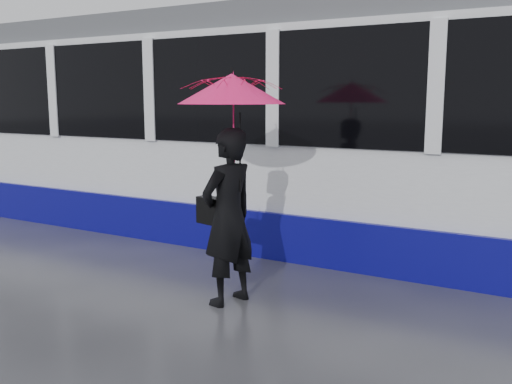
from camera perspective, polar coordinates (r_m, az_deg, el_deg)
The scene contains 6 objects.
ground at distance 6.35m, azimuth -1.46°, elevation -9.82°, with size 90.00×90.00×0.00m, color #2E2E33.
rails at distance 8.49m, azimuth 7.42°, elevation -4.89°, with size 34.00×1.51×0.02m.
tram at distance 10.31m, azimuth -12.40°, elevation 6.62°, with size 26.00×2.56×3.35m.
woman at distance 5.76m, azimuth -2.79°, elevation -2.53°, with size 0.66×0.43×1.80m, color black.
umbrella at distance 5.61m, azimuth -2.44°, elevation 8.18°, with size 1.27×1.27×1.21m.
handbag at distance 5.89m, azimuth -4.49°, elevation -1.86°, with size 0.34×0.21×0.46m.
Camera 1 is at (3.14, -5.11, 2.07)m, focal length 40.00 mm.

